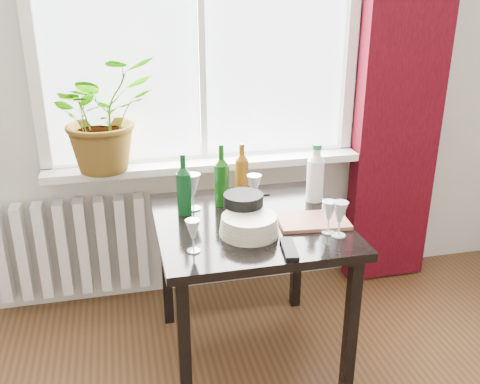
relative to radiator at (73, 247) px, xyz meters
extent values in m
cube|color=white|center=(0.75, 0.04, 1.22)|extent=(1.72, 0.08, 1.62)
cube|color=white|center=(0.75, -0.03, 0.44)|extent=(1.72, 0.20, 0.04)
cube|color=#34040C|center=(1.87, -0.06, 0.92)|extent=(0.50, 0.12, 2.56)
cube|color=white|center=(0.00, 0.00, 0.00)|extent=(0.80, 0.10, 0.55)
cube|color=black|center=(0.85, -0.63, 0.34)|extent=(0.85, 0.85, 0.04)
cube|color=black|center=(0.48, -1.00, -0.03)|extent=(0.05, 0.05, 0.70)
cube|color=black|center=(0.48, -0.27, -0.03)|extent=(0.05, 0.05, 0.70)
cube|color=black|center=(1.21, -1.00, -0.03)|extent=(0.05, 0.05, 0.70)
cube|color=black|center=(1.21, -0.27, -0.03)|extent=(0.05, 0.05, 0.70)
imported|color=#26741E|center=(0.23, -0.06, 0.76)|extent=(0.67, 0.64, 0.58)
cylinder|color=beige|center=(0.81, -0.77, 0.40)|extent=(0.34, 0.34, 0.08)
cube|color=black|center=(0.93, -0.96, 0.37)|extent=(0.08, 0.19, 0.02)
cube|color=#9B5E46|center=(1.12, -0.72, 0.37)|extent=(0.33, 0.23, 0.02)
camera|label=1|loc=(0.30, -2.78, 1.38)|focal=40.00mm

